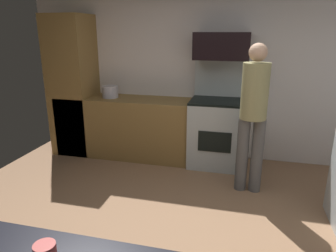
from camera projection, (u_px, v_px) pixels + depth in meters
The scene contains 8 objects.
ground_plane at pixel (157, 247), 2.79m from camera, with size 5.20×4.80×0.02m, color #8A6649.
wall_back at pixel (200, 71), 4.57m from camera, with size 5.20×0.12×2.60m, color silver.
lower_cabinet_run at pixel (136, 128), 4.70m from camera, with size 2.40×0.60×0.90m, color olive.
cabinet_column at pixel (74, 86), 4.76m from camera, with size 0.60×0.60×2.10m, color olive.
oven_range at pixel (217, 130), 4.39m from camera, with size 0.76×0.65×1.49m.
microwave at pixel (222, 46), 4.13m from camera, with size 0.74×0.38×0.36m, color black.
person_cook at pixel (253, 112), 3.50m from camera, with size 0.31×0.30×1.74m.
stock_pot at pixel (110, 92), 4.63m from camera, with size 0.24×0.24×0.18m, color #B6B4C0.
Camera 1 is at (0.67, -2.25, 1.86)m, focal length 32.95 mm.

